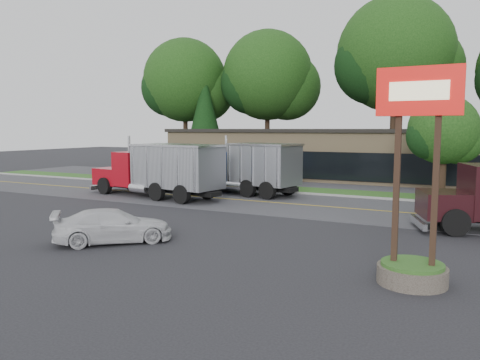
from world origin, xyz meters
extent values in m
plane|color=#2E2E33|center=(0.00, 0.00, 0.00)|extent=(140.00, 140.00, 0.00)
cube|color=#535358|center=(0.00, 9.00, 0.00)|extent=(60.00, 8.00, 0.02)
cube|color=gold|center=(0.00, 9.00, 0.00)|extent=(60.00, 0.12, 0.01)
cube|color=#9E9E99|center=(0.00, 13.20, 0.00)|extent=(60.00, 0.30, 0.12)
cube|color=#2B511B|center=(0.00, 15.00, 0.00)|extent=(60.00, 3.40, 0.03)
cube|color=#535358|center=(0.00, 20.00, 0.00)|extent=(60.00, 7.00, 0.02)
cube|color=tan|center=(2.00, 26.00, 2.00)|extent=(32.00, 12.00, 4.00)
cylinder|color=#6B6054|center=(10.50, -2.50, 0.25)|extent=(1.90, 1.90, 0.50)
cylinder|color=#2B511B|center=(10.50, -2.50, 0.55)|extent=(1.70, 1.70, 0.10)
cube|color=#332116|center=(10.00, -2.50, 2.60)|extent=(0.16, 0.16, 5.00)
cube|color=#332116|center=(11.00, -2.50, 2.60)|extent=(0.16, 0.16, 5.00)
cube|color=red|center=(10.50, -2.50, 5.30)|extent=(2.20, 0.35, 1.30)
cube|color=beige|center=(10.50, -2.69, 5.30)|extent=(1.50, 0.04, 0.50)
cube|color=beige|center=(10.50, -2.31, 5.30)|extent=(1.50, 0.04, 0.50)
cylinder|color=#382619|center=(-20.00, 32.00, 2.72)|extent=(0.56, 0.56, 5.45)
sphere|color=#14360E|center=(-20.00, 32.00, 10.12)|extent=(9.96, 9.96, 9.96)
sphere|color=#14360E|center=(-18.13, 33.25, 8.87)|extent=(7.47, 7.47, 7.47)
sphere|color=black|center=(-21.56, 31.07, 9.19)|extent=(6.85, 6.85, 6.85)
cylinder|color=#382619|center=(-10.00, 34.00, 2.80)|extent=(0.56, 0.56, 5.60)
sphere|color=#14360E|center=(-10.00, 34.00, 10.40)|extent=(10.24, 10.24, 10.24)
sphere|color=#14360E|center=(-8.08, 35.28, 9.12)|extent=(7.68, 7.68, 7.68)
sphere|color=black|center=(-11.60, 33.04, 9.44)|extent=(7.04, 7.04, 7.04)
cylinder|color=#382619|center=(4.00, 34.00, 3.17)|extent=(0.56, 0.56, 6.35)
sphere|color=#14360E|center=(4.00, 34.00, 11.79)|extent=(11.60, 11.60, 11.60)
sphere|color=#14360E|center=(6.18, 35.45, 10.33)|extent=(8.70, 8.70, 8.70)
sphere|color=black|center=(2.19, 32.91, 10.70)|extent=(7.98, 7.98, 7.98)
cylinder|color=#382619|center=(-16.00, 30.00, 0.50)|extent=(0.44, 0.44, 1.00)
cone|color=black|center=(-16.00, 30.00, 5.93)|extent=(4.75, 4.75, 9.71)
cylinder|color=#382619|center=(10.00, 15.00, 1.15)|extent=(0.56, 0.56, 2.29)
sphere|color=#14360E|center=(10.00, 15.00, 4.26)|extent=(4.19, 4.19, 4.19)
sphere|color=#14360E|center=(10.79, 15.52, 3.73)|extent=(3.14, 3.14, 3.14)
sphere|color=black|center=(9.35, 14.61, 3.86)|extent=(2.88, 2.88, 2.88)
cube|color=black|center=(-5.87, 7.71, 0.57)|extent=(9.37, 2.43, 0.28)
cube|color=#A20B17|center=(-9.88, 8.34, 1.12)|extent=(2.56, 2.62, 1.10)
cube|color=#A20B17|center=(-8.08, 8.06, 1.72)|extent=(1.97, 2.62, 2.20)
cube|color=black|center=(-8.78, 8.17, 2.12)|extent=(0.38, 2.08, 0.90)
cube|color=silver|center=(-4.27, 7.46, 2.02)|extent=(5.90, 3.33, 2.50)
cube|color=silver|center=(-4.27, 7.46, 3.32)|extent=(6.07, 3.50, 0.12)
cylinder|color=black|center=(-9.50, 9.44, 0.57)|extent=(1.14, 0.52, 1.10)
cylinder|color=black|center=(-9.86, 7.17, 0.57)|extent=(1.14, 0.52, 1.10)
cylinder|color=black|center=(-3.69, 8.54, 0.57)|extent=(1.14, 0.52, 1.10)
cylinder|color=black|center=(-4.04, 6.26, 0.57)|extent=(1.14, 0.52, 1.10)
cube|color=black|center=(-1.36, 11.50, 0.57)|extent=(7.04, 2.40, 0.28)
cube|color=#1C429E|center=(-4.33, 12.12, 1.12)|extent=(2.10, 2.59, 1.10)
cube|color=#1C429E|center=(-2.99, 11.84, 1.72)|extent=(1.68, 2.60, 2.20)
cube|color=black|center=(-3.51, 11.95, 2.12)|extent=(0.49, 2.07, 0.90)
cube|color=silver|center=(-0.17, 11.25, 2.02)|extent=(4.59, 3.30, 2.50)
cube|color=silver|center=(-0.17, 11.25, 3.32)|extent=(4.77, 3.47, 0.12)
cylinder|color=black|center=(-3.95, 13.21, 0.57)|extent=(1.15, 0.57, 1.10)
cylinder|color=black|center=(-4.42, 10.96, 0.57)|extent=(1.15, 0.57, 1.10)
cylinder|color=black|center=(0.36, 12.32, 0.57)|extent=(1.15, 0.57, 1.10)
cylinder|color=black|center=(-0.11, 10.07, 0.57)|extent=(1.15, 0.57, 1.10)
cube|color=black|center=(10.77, 5.41, 1.12)|extent=(2.49, 2.77, 1.10)
cube|color=black|center=(11.64, 5.71, 2.12)|extent=(0.74, 2.01, 0.90)
cylinder|color=black|center=(10.56, 6.56, 0.57)|extent=(1.15, 0.69, 1.10)
cylinder|color=black|center=(11.30, 4.38, 0.57)|extent=(1.15, 0.69, 1.10)
imported|color=silver|center=(-0.26, -2.60, 0.64)|extent=(4.38, 4.33, 1.27)
camera|label=1|loc=(11.99, -15.96, 4.30)|focal=35.00mm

